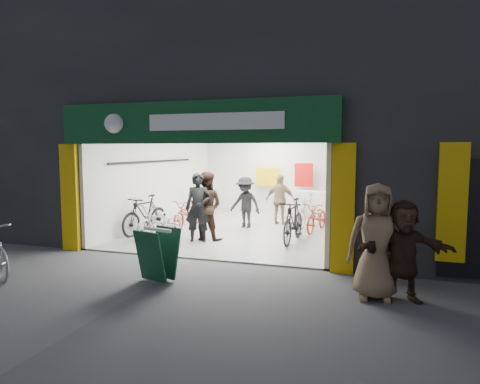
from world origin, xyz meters
The scene contains 16 objects.
ground centered at (0.00, 0.00, 0.00)m, with size 60.00×60.00×0.00m, color #56565B.
building centered at (0.91, 4.99, 4.31)m, with size 17.00×10.27×8.00m.
bike_left_front centered at (-1.80, 1.80, 0.50)m, with size 0.66×1.89×0.99m, color #ACABB0.
bike_left_midfront centered at (-2.50, 2.18, 0.58)m, with size 0.54×1.92×1.15m, color black.
bike_left_midback centered at (-1.80, 3.63, 0.44)m, with size 0.58×1.68×0.88m, color maroon.
bike_left_back centered at (-2.50, 6.14, 0.52)m, with size 0.49×1.73×1.04m, color #AEAEB3.
bike_right_front centered at (1.80, 2.39, 0.59)m, with size 0.55×1.95×1.17m, color black.
bike_right_mid centered at (2.20, 4.12, 0.45)m, with size 0.59×1.71×0.90m, color maroon.
bike_right_back centered at (1.80, 4.80, 0.53)m, with size 0.49×1.75×1.05m, color #B2B1B6.
customer_a centered at (-0.59, 1.63, 0.93)m, with size 0.68×0.44×1.86m, color black.
customer_b centered at (-0.50, 1.95, 0.94)m, with size 0.91×0.71×1.88m, color #342017.
customer_c centered at (0.00, 3.92, 0.82)m, with size 1.05×0.61×1.63m, color black.
customer_d centered at (0.90, 4.87, 0.84)m, with size 0.98×0.41×1.67m, color #8C7551.
pedestrian_near centered at (3.90, -1.41, 0.96)m, with size 0.94×0.61×1.93m, color #83664C.
pedestrian_far centered at (4.31, -1.40, 0.83)m, with size 1.55×0.49×1.67m, color #382419.
sandwich_board centered at (0.01, -1.65, 0.54)m, with size 0.78×0.80×0.98m.
Camera 1 is at (3.88, -8.65, 2.47)m, focal length 32.00 mm.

